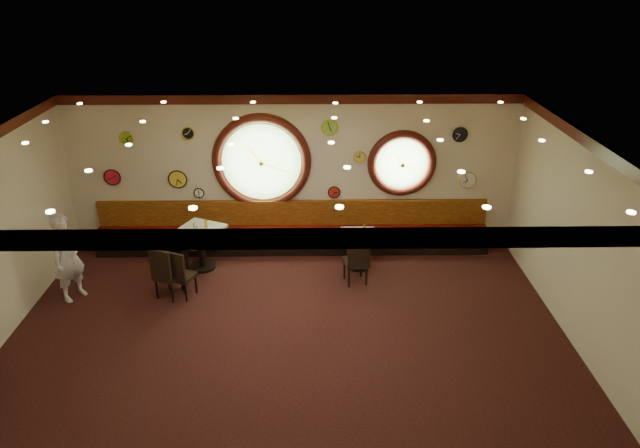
{
  "coord_description": "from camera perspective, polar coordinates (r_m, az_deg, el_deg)",
  "views": [
    {
      "loc": [
        0.4,
        -7.82,
        5.55
      ],
      "look_at": [
        0.53,
        0.8,
        1.5
      ],
      "focal_mm": 32.0,
      "sensor_mm": 36.0,
      "label": 1
    }
  ],
  "objects": [
    {
      "name": "porthole_right_ring",
      "position": [
        11.54,
        8.2,
        5.95
      ],
      "size": [
        1.09,
        0.03,
        1.09
      ],
      "primitive_type": "torus",
      "rotation": [
        1.57,
        0.0,
        0.0
      ],
      "color": "gold",
      "rests_on": "wall_back"
    },
    {
      "name": "wall_right",
      "position": [
        9.67,
        24.32,
        -1.33
      ],
      "size": [
        0.02,
        6.0,
        3.2
      ],
      "primitive_type": "cube",
      "color": "beige",
      "rests_on": "floor"
    },
    {
      "name": "condiment_c_pepper",
      "position": [
        10.95,
        3.85,
        -0.77
      ],
      "size": [
        0.03,
        0.03,
        0.09
      ],
      "primitive_type": "cylinder",
      "color": "silver",
      "rests_on": "table_c"
    },
    {
      "name": "wall_clock_1",
      "position": [
        11.83,
        -14.04,
        4.37
      ],
      "size": [
        0.36,
        0.03,
        0.36
      ],
      "primitive_type": "cylinder",
      "rotation": [
        1.57,
        0.0,
        0.0
      ],
      "color": "yellow",
      "rests_on": "wall_back"
    },
    {
      "name": "molding_front",
      "position": [
        5.46,
        -4.98,
        -1.49
      ],
      "size": [
        9.0,
        0.1,
        0.18
      ],
      "primitive_type": "cube",
      "color": "#3D100B",
      "rests_on": "wall_back"
    },
    {
      "name": "wall_clock_9",
      "position": [
        11.63,
        1.42,
        3.2
      ],
      "size": [
        0.24,
        0.03,
        0.24
      ],
      "primitive_type": "cylinder",
      "rotation": [
        1.57,
        0.0,
        0.0
      ],
      "color": "red",
      "rests_on": "wall_back"
    },
    {
      "name": "chair_b",
      "position": [
        10.34,
        -13.94,
        -4.64
      ],
      "size": [
        0.52,
        0.52,
        0.58
      ],
      "rotation": [
        0.0,
        0.0,
        -0.41
      ],
      "color": "black",
      "rests_on": "floor"
    },
    {
      "name": "condiment_a_bottle",
      "position": [
        11.03,
        -12.67,
        -0.89
      ],
      "size": [
        0.04,
        0.04,
        0.14
      ],
      "primitive_type": "cylinder",
      "color": "gold",
      "rests_on": "table_a"
    },
    {
      "name": "banquette_back",
      "position": [
        11.79,
        -2.73,
        1.11
      ],
      "size": [
        8.0,
        0.1,
        0.55
      ],
      "primitive_type": "cube",
      "color": "#641407",
      "rests_on": "wall_back"
    },
    {
      "name": "condiment_a_salt",
      "position": [
        11.08,
        -14.11,
        -1.03
      ],
      "size": [
        0.04,
        0.04,
        0.1
      ],
      "primitive_type": "cylinder",
      "color": "silver",
      "rests_on": "table_a"
    },
    {
      "name": "wall_clock_8",
      "position": [
        11.47,
        -13.06,
        8.84
      ],
      "size": [
        0.24,
        0.03,
        0.24
      ],
      "primitive_type": "cylinder",
      "rotation": [
        1.57,
        0.0,
        0.0
      ],
      "color": "black",
      "rests_on": "wall_back"
    },
    {
      "name": "porthole_left_glass",
      "position": [
        11.47,
        -5.85,
        6.22
      ],
      "size": [
        1.66,
        0.02,
        1.66
      ],
      "primitive_type": "cylinder",
      "rotation": [
        1.57,
        0.0,
        0.0
      ],
      "color": "#95C777",
      "rests_on": "wall_back"
    },
    {
      "name": "chair_c",
      "position": [
        10.46,
        3.73,
        -3.3
      ],
      "size": [
        0.5,
        0.5,
        0.62
      ],
      "rotation": [
        0.0,
        0.0,
        0.21
      ],
      "color": "black",
      "rests_on": "floor"
    },
    {
      "name": "wall_clock_7",
      "position": [
        11.95,
        14.52,
        4.28
      ],
      "size": [
        0.34,
        0.03,
        0.34
      ],
      "primitive_type": "cylinder",
      "rotation": [
        1.57,
        0.0,
        0.0
      ],
      "color": "white",
      "rests_on": "wall_back"
    },
    {
      "name": "porthole_right_frame",
      "position": [
        11.57,
        8.18,
        6.0
      ],
      "size": [
        1.38,
        0.18,
        1.38
      ],
      "primitive_type": "torus",
      "rotation": [
        1.57,
        0.0,
        0.0
      ],
      "color": "#3D100B",
      "rests_on": "wall_back"
    },
    {
      "name": "wall_clock_5",
      "position": [
        11.81,
        -18.77,
        8.11
      ],
      "size": [
        0.26,
        0.03,
        0.26
      ],
      "primitive_type": "cylinder",
      "rotation": [
        1.57,
        0.0,
        0.0
      ],
      "color": "#7AAF23",
      "rests_on": "wall_back"
    },
    {
      "name": "porthole_right_glass",
      "position": [
        11.59,
        8.17,
        6.03
      ],
      "size": [
        1.1,
        0.02,
        1.1
      ],
      "primitive_type": "cylinder",
      "rotation": [
        1.57,
        0.0,
        0.0
      ],
      "color": "#95C777",
      "rests_on": "wall_back"
    },
    {
      "name": "molding_right",
      "position": [
        9.14,
        25.71,
        7.18
      ],
      "size": [
        0.1,
        6.0,
        0.18
      ],
      "primitive_type": "cube",
      "color": "#3D100B",
      "rests_on": "wall_back"
    },
    {
      "name": "molding_back",
      "position": [
        11.05,
        -2.98,
        12.38
      ],
      "size": [
        9.0,
        0.1,
        0.18
      ],
      "primitive_type": "cube",
      "color": "#3D100B",
      "rests_on": "wall_back"
    },
    {
      "name": "wall_clock_2",
      "position": [
        11.19,
        0.98,
        9.62
      ],
      "size": [
        0.3,
        0.03,
        0.3
      ],
      "primitive_type": "cylinder",
      "rotation": [
        1.57,
        0.0,
        0.0
      ],
      "color": "#86CE40",
      "rests_on": "wall_back"
    },
    {
      "name": "wall_front",
      "position": [
        6.24,
        -4.48,
        -14.18
      ],
      "size": [
        9.0,
        0.02,
        3.2
      ],
      "primitive_type": "cube",
      "color": "beige",
      "rests_on": "floor"
    },
    {
      "name": "floor",
      "position": [
        9.6,
        -3.14,
        -10.21
      ],
      "size": [
        9.0,
        6.0,
        0.0
      ],
      "primitive_type": "cube",
      "color": "black",
      "rests_on": "ground"
    },
    {
      "name": "wall_clock_3",
      "position": [
        11.6,
        13.82,
        8.68
      ],
      "size": [
        0.28,
        0.03,
        0.28
      ],
      "primitive_type": "cylinder",
      "rotation": [
        1.57,
        0.0,
        0.0
      ],
      "color": "black",
      "rests_on": "wall_back"
    },
    {
      "name": "chair_a",
      "position": [
        10.36,
        -15.27,
        -4.48
      ],
      "size": [
        0.56,
        0.56,
        0.63
      ],
      "rotation": [
        0.0,
        0.0,
        -0.44
      ],
      "color": "black",
      "rests_on": "floor"
    },
    {
      "name": "condiment_a_pepper",
      "position": [
        10.94,
        -13.79,
        -1.38
      ],
      "size": [
        0.03,
        0.03,
        0.09
      ],
      "primitive_type": "cylinder",
      "color": "silver",
      "rests_on": "table_a"
    },
    {
      "name": "banquette_base",
      "position": [
        11.87,
        -2.7,
        -2.19
      ],
      "size": [
        8.0,
        0.55,
        0.2
      ],
      "primitive_type": "cube",
      "color": "black",
      "rests_on": "floor"
    },
    {
      "name": "condiment_c_bottle",
      "position": [
        10.97,
        4.43,
        -0.5
      ],
      "size": [
        0.05,
        0.05,
        0.17
      ],
      "primitive_type": "cylinder",
      "color": "#C4862E",
      "rests_on": "table_c"
    },
    {
      "name": "banquette_seat",
      "position": [
        11.76,
        -2.72,
        -1.11
      ],
      "size": [
        8.0,
        0.55,
        0.3
      ],
      "primitive_type": "cube",
      "color": "#540D07",
      "rests_on": "banquette_base"
    },
    {
      "name": "waiter",
      "position": [
        10.85,
        -23.9,
        -3.06
      ],
      "size": [
        0.64,
        0.71,
        1.62
      ],
      "primitive_type": "imported",
      "rotation": [
        0.0,
        0.0,
        1.01
      ],
      "color": "white",
      "rests_on": "floor"
    },
    {
      "name": "condiment_b_salt",
      "position": [
        11.1,
        -12.48,
        -0.18
      ],
      "size": [
        0.04,
        0.04,
        0.11
      ],
      "primitive_type": "cylinder",
      "color": "#BCBBC0",
      "rests_on": "table_b"
    },
    {
      "name": "ceiling",
      "position": [
        8.17,
        -3.67,
        8.4
      ],
      "size": [
        9.0,
        6.0,
        0.02
      ],
      "primitive_type": "cube",
      "color": "#BE8E35",
      "rests_on": "wall_back"
    },
    {
      "name": "condiment_c_salt",
      "position": [
        10.94,
        3.28,
        -0.76
      ],
      "size": [
        0.03,
        0.03,
        0.09
      ],
      "primitive_type": "cylinder",
      "color": "silver",
      "rests_on": "table_c"
    },
    {
      "name": "condiment_b_bottle",
      "position": [
        11.09,
        -11.33,
        0.11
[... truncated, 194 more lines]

